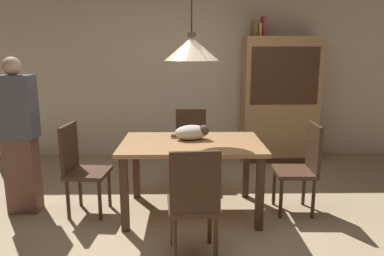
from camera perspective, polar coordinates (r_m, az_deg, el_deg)
name	(u,v)px	position (r m, az deg, el deg)	size (l,w,h in m)	color
ground	(194,234)	(3.40, 0.27, -16.56)	(10.00, 10.00, 0.00)	tan
back_wall	(190,64)	(5.64, -0.28, 10.21)	(6.40, 0.10, 2.90)	beige
dining_table	(192,152)	(3.59, -0.06, -3.80)	(1.40, 0.90, 0.75)	#A87A4C
chair_right_side	(302,164)	(3.82, 17.21, -5.56)	(0.41, 0.41, 0.93)	#472D1E
chair_near_front	(194,200)	(2.81, 0.35, -11.41)	(0.43, 0.43, 0.93)	#472D1E
chair_far_back	(191,143)	(4.48, -0.20, -2.43)	(0.41, 0.41, 0.93)	#472D1E
chair_left_side	(80,165)	(3.79, -17.44, -5.68)	(0.43, 0.43, 0.93)	#472D1E
cat_sleeping	(192,132)	(3.65, 0.05, -0.68)	(0.40, 0.29, 0.16)	beige
pendant_lamp	(192,48)	(3.46, -0.07, 12.59)	(0.52, 0.52, 1.30)	beige
hutch_bookcase	(279,102)	(5.54, 13.79, 4.01)	(1.12, 0.45, 1.85)	tan
book_brown_thick	(254,29)	(5.41, 9.93, 15.36)	(0.06, 0.24, 0.22)	brown
book_yellow_short	(259,30)	(5.42, 10.66, 15.12)	(0.04, 0.20, 0.18)	gold
book_red_tall	(263,26)	(5.44, 11.29, 15.61)	(0.04, 0.22, 0.28)	#B73833
person_standing	(19,137)	(3.98, -25.89, -1.26)	(0.36, 0.22, 1.59)	brown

